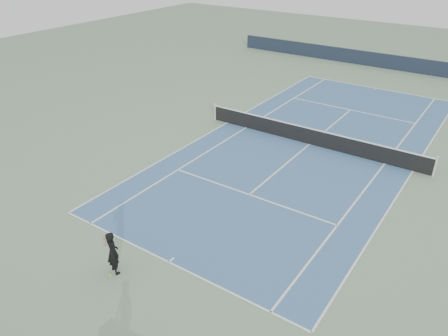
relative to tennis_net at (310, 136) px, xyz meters
The scene contains 6 objects.
ground 0.50m from the tennis_net, ahead, with size 80.00×80.00×0.00m, color gray.
court_surface 0.50m from the tennis_net, ahead, with size 10.97×23.77×0.01m, color #3C648F.
tennis_net is the anchor object (origin of this frame).
windscreen_far 17.89m from the tennis_net, 90.00° to the left, with size 30.00×0.25×1.20m, color black.
tennis_player 13.33m from the tennis_net, 95.19° to the right, with size 0.81×0.60×1.65m.
tennis_ball 13.58m from the tennis_net, 95.03° to the right, with size 0.07×0.07×0.07m, color yellow.
Camera 1 is at (8.40, -20.70, 10.29)m, focal length 35.00 mm.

